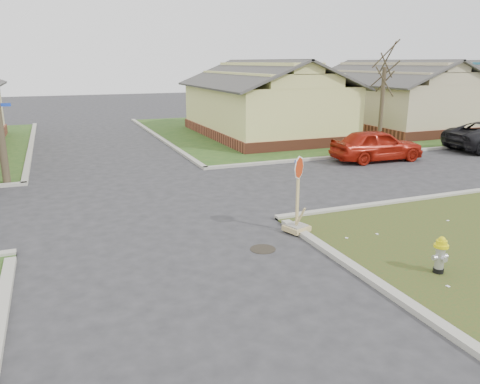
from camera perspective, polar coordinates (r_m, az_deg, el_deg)
name	(u,v)px	position (r m, az deg, el deg)	size (l,w,h in m)	color
ground	(172,255)	(11.56, -8.31, -7.60)	(120.00, 120.00, 0.00)	#29292B
verge_far_right	(400,123)	(37.67, 18.88, 7.93)	(37.00, 19.00, 0.05)	#244719
curbs	(136,200)	(16.20, -12.54, -0.99)	(80.00, 40.00, 0.12)	#A3A093
manhole	(263,249)	(11.78, 2.80, -6.96)	(0.64, 0.64, 0.01)	black
side_house_yellow	(264,100)	(29.67, 2.94, 11.08)	(7.60, 11.60, 4.70)	brown
side_house_tan	(394,96)	(35.04, 18.26, 11.03)	(7.60, 11.60, 4.70)	brown
tree_mid_right	(382,108)	(26.40, 16.87, 9.80)	(0.22, 0.22, 4.20)	#3F3424
fire_hydrant	(440,253)	(11.13, 23.24, -6.84)	(0.31, 0.31, 0.84)	black
stop_sign	(297,215)	(12.81, 6.97, -2.80)	(0.59, 0.58, 2.09)	tan
red_sedan	(377,145)	(22.97, 16.33, 5.52)	(1.76, 4.38, 1.49)	#9D180B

